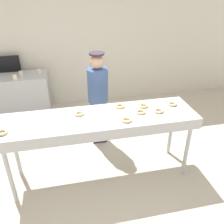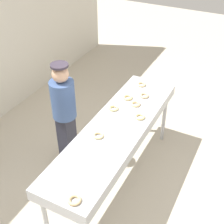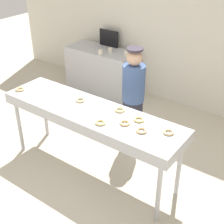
{
  "view_description": "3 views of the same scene",
  "coord_description": "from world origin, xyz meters",
  "px_view_note": "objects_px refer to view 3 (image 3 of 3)",
  "views": [
    {
      "loc": [
        -0.42,
        -2.65,
        2.53
      ],
      "look_at": [
        0.17,
        0.03,
        1.02
      ],
      "focal_mm": 38.34,
      "sensor_mm": 36.0,
      "label": 1
    },
    {
      "loc": [
        -2.65,
        -1.31,
        3.35
      ],
      "look_at": [
        0.28,
        0.2,
        0.96
      ],
      "focal_mm": 49.53,
      "sensor_mm": 36.0,
      "label": 2
    },
    {
      "loc": [
        2.31,
        -2.72,
        3.04
      ],
      "look_at": [
        0.3,
        0.06,
        1.03
      ],
      "focal_mm": 51.71,
      "sensor_mm": 36.0,
      "label": 3
    }
  ],
  "objects_px": {
    "plain_donut_0": "(20,89)",
    "worker_baker": "(133,94)",
    "plain_donut_5": "(120,110)",
    "paper_cup_1": "(101,52)",
    "plain_donut_1": "(139,120)",
    "plain_donut_3": "(142,130)",
    "fryer_conveyor": "(91,115)",
    "paper_cup_2": "(110,50)",
    "menu_display": "(109,38)",
    "plain_donut_7": "(80,100)",
    "plain_donut_6": "(125,123)",
    "prep_counter": "(102,70)",
    "plain_donut_2": "(100,123)",
    "paper_cup_0": "(126,53)",
    "plain_donut_4": "(169,132)"
  },
  "relations": [
    {
      "from": "fryer_conveyor",
      "to": "plain_donut_1",
      "type": "relative_size",
      "value": 19.47
    },
    {
      "from": "paper_cup_0",
      "to": "paper_cup_1",
      "type": "relative_size",
      "value": 1.0
    },
    {
      "from": "plain_donut_3",
      "to": "menu_display",
      "type": "height_order",
      "value": "menu_display"
    },
    {
      "from": "plain_donut_6",
      "to": "plain_donut_0",
      "type": "bearing_deg",
      "value": -175.61
    },
    {
      "from": "fryer_conveyor",
      "to": "plain_donut_0",
      "type": "xyz_separation_m",
      "value": [
        -1.17,
        -0.15,
        0.1
      ]
    },
    {
      "from": "plain_donut_5",
      "to": "paper_cup_2",
      "type": "distance_m",
      "value": 2.45
    },
    {
      "from": "plain_donut_2",
      "to": "paper_cup_1",
      "type": "relative_size",
      "value": 1.4
    },
    {
      "from": "plain_donut_5",
      "to": "prep_counter",
      "type": "bearing_deg",
      "value": 132.68
    },
    {
      "from": "plain_donut_3",
      "to": "paper_cup_1",
      "type": "relative_size",
      "value": 1.4
    },
    {
      "from": "plain_donut_6",
      "to": "paper_cup_1",
      "type": "bearing_deg",
      "value": 133.85
    },
    {
      "from": "plain_donut_1",
      "to": "plain_donut_7",
      "type": "xyz_separation_m",
      "value": [
        -0.9,
        -0.04,
        0.0
      ]
    },
    {
      "from": "plain_donut_0",
      "to": "plain_donut_3",
      "type": "bearing_deg",
      "value": 3.16
    },
    {
      "from": "plain_donut_1",
      "to": "prep_counter",
      "type": "distance_m",
      "value": 2.95
    },
    {
      "from": "plain_donut_1",
      "to": "plain_donut_2",
      "type": "bearing_deg",
      "value": -135.76
    },
    {
      "from": "plain_donut_0",
      "to": "plain_donut_7",
      "type": "relative_size",
      "value": 1.0
    },
    {
      "from": "worker_baker",
      "to": "paper_cup_1",
      "type": "distance_m",
      "value": 1.76
    },
    {
      "from": "plain_donut_1",
      "to": "plain_donut_6",
      "type": "bearing_deg",
      "value": -120.46
    },
    {
      "from": "paper_cup_2",
      "to": "worker_baker",
      "type": "bearing_deg",
      "value": -43.17
    },
    {
      "from": "plain_donut_2",
      "to": "plain_donut_4",
      "type": "bearing_deg",
      "value": 21.27
    },
    {
      "from": "plain_donut_3",
      "to": "plain_donut_7",
      "type": "xyz_separation_m",
      "value": [
        -1.05,
        0.15,
        0.0
      ]
    },
    {
      "from": "plain_donut_7",
      "to": "menu_display",
      "type": "distance_m",
      "value": 2.59
    },
    {
      "from": "paper_cup_1",
      "to": "paper_cup_2",
      "type": "distance_m",
      "value": 0.21
    },
    {
      "from": "plain_donut_7",
      "to": "paper_cup_2",
      "type": "xyz_separation_m",
      "value": [
        -0.96,
        1.99,
        -0.08
      ]
    },
    {
      "from": "paper_cup_0",
      "to": "paper_cup_1",
      "type": "xyz_separation_m",
      "value": [
        -0.43,
        -0.23,
        0.0
      ]
    },
    {
      "from": "plain_donut_1",
      "to": "plain_donut_3",
      "type": "height_order",
      "value": "same"
    },
    {
      "from": "paper_cup_0",
      "to": "menu_display",
      "type": "relative_size",
      "value": 0.21
    },
    {
      "from": "plain_donut_3",
      "to": "plain_donut_5",
      "type": "xyz_separation_m",
      "value": [
        -0.47,
        0.24,
        0.0
      ]
    },
    {
      "from": "paper_cup_1",
      "to": "paper_cup_2",
      "type": "xyz_separation_m",
      "value": [
        0.08,
        0.2,
        0.0
      ]
    },
    {
      "from": "plain_donut_4",
      "to": "plain_donut_6",
      "type": "relative_size",
      "value": 1.0
    },
    {
      "from": "prep_counter",
      "to": "paper_cup_2",
      "type": "distance_m",
      "value": 0.55
    },
    {
      "from": "plain_donut_1",
      "to": "prep_counter",
      "type": "height_order",
      "value": "plain_donut_1"
    },
    {
      "from": "plain_donut_5",
      "to": "plain_donut_3",
      "type": "bearing_deg",
      "value": -27.34
    },
    {
      "from": "plain_donut_0",
      "to": "worker_baker",
      "type": "height_order",
      "value": "worker_baker"
    },
    {
      "from": "menu_display",
      "to": "plain_donut_5",
      "type": "bearing_deg",
      "value": -50.86
    },
    {
      "from": "plain_donut_3",
      "to": "plain_donut_6",
      "type": "bearing_deg",
      "value": 174.6
    },
    {
      "from": "plain_donut_4",
      "to": "menu_display",
      "type": "relative_size",
      "value": 0.3
    },
    {
      "from": "plain_donut_4",
      "to": "prep_counter",
      "type": "relative_size",
      "value": 0.09
    },
    {
      "from": "plain_donut_5",
      "to": "paper_cup_1",
      "type": "relative_size",
      "value": 1.4
    },
    {
      "from": "plain_donut_0",
      "to": "paper_cup_2",
      "type": "bearing_deg",
      "value": 91.3
    },
    {
      "from": "plain_donut_5",
      "to": "plain_donut_2",
      "type": "bearing_deg",
      "value": -92.25
    },
    {
      "from": "plain_donut_0",
      "to": "menu_display",
      "type": "height_order",
      "value": "menu_display"
    },
    {
      "from": "fryer_conveyor",
      "to": "paper_cup_2",
      "type": "relative_size",
      "value": 27.21
    },
    {
      "from": "plain_donut_4",
      "to": "paper_cup_2",
      "type": "relative_size",
      "value": 1.4
    },
    {
      "from": "prep_counter",
      "to": "fryer_conveyor",
      "type": "bearing_deg",
      "value": -55.52
    },
    {
      "from": "fryer_conveyor",
      "to": "plain_donut_2",
      "type": "relative_size",
      "value": 19.47
    },
    {
      "from": "plain_donut_7",
      "to": "paper_cup_1",
      "type": "relative_size",
      "value": 1.4
    },
    {
      "from": "prep_counter",
      "to": "paper_cup_0",
      "type": "bearing_deg",
      "value": -0.14
    },
    {
      "from": "worker_baker",
      "to": "menu_display",
      "type": "relative_size",
      "value": 3.61
    },
    {
      "from": "plain_donut_3",
      "to": "plain_donut_2",
      "type": "bearing_deg",
      "value": -163.89
    },
    {
      "from": "fryer_conveyor",
      "to": "plain_donut_0",
      "type": "relative_size",
      "value": 19.47
    }
  ]
}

